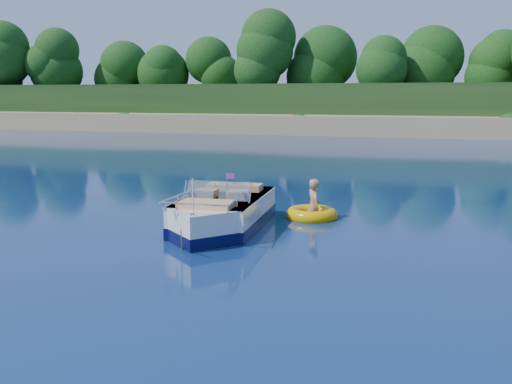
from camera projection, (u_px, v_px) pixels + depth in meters
ground at (243, 285)px, 9.50m from camera, size 160.00×160.00×0.00m
shoreline at (406, 112)px, 69.47m from camera, size 170.00×59.00×6.00m
treeline at (397, 65)px, 47.22m from camera, size 150.00×7.12×8.19m
motorboat at (221, 216)px, 13.35m from camera, size 2.01×5.04×1.68m
tow_tube at (312, 214)px, 14.63m from camera, size 1.52×1.52×0.35m
boy at (313, 218)px, 14.66m from camera, size 0.71×0.86×1.55m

